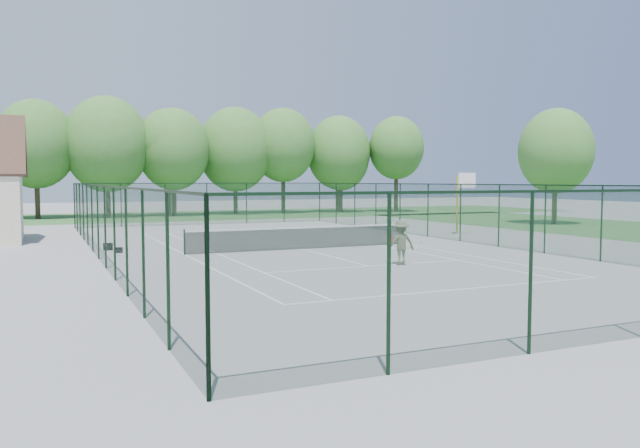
{
  "coord_description": "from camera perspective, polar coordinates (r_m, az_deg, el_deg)",
  "views": [
    {
      "loc": [
        -11.17,
        -26.71,
        3.2
      ],
      "look_at": [
        0.0,
        -2.0,
        1.3
      ],
      "focal_mm": 35.0,
      "sensor_mm": 36.0,
      "label": 1
    }
  ],
  "objects": [
    {
      "name": "sports_bag_a",
      "position": [
        30.18,
        -18.81,
        -1.98
      ],
      "size": [
        0.45,
        0.3,
        0.33
      ],
      "primitive_type": "cube",
      "rotation": [
        0.0,
        0.0,
        -0.12
      ],
      "color": "black",
      "rests_on": "ground"
    },
    {
      "name": "basketball_goal",
      "position": [
        37.95,
        12.91,
        2.95
      ],
      "size": [
        1.2,
        1.43,
        3.65
      ],
      "color": "gold",
      "rests_on": "ground"
    },
    {
      "name": "tree_line_far",
      "position": [
        57.87,
        -13.26,
        6.66
      ],
      "size": [
        39.4,
        6.4,
        9.7
      ],
      "color": "#443321",
      "rests_on": "ground"
    },
    {
      "name": "tennis_player",
      "position": [
        23.8,
        7.39,
        -1.7
      ],
      "size": [
        2.1,
        0.94,
        1.69
      ],
      "color": "#535841",
      "rests_on": "ground"
    },
    {
      "name": "tree_side",
      "position": [
        48.9,
        20.76,
        6.25
      ],
      "size": [
        5.34,
        5.34,
        8.46
      ],
      "color": "#443321",
      "rests_on": "ground"
    },
    {
      "name": "fence_enclosure",
      "position": [
        29.0,
        -1.63,
        0.76
      ],
      "size": [
        18.05,
        36.05,
        3.02
      ],
      "color": "#193E22",
      "rests_on": "ground"
    },
    {
      "name": "grass_side",
      "position": [
        46.8,
        24.49,
        -0.27
      ],
      "size": [
        14.0,
        40.0,
        0.01
      ],
      "primitive_type": "cube",
      "color": "#3A6F34",
      "rests_on": "ground"
    },
    {
      "name": "ground",
      "position": [
        29.13,
        -1.62,
        -2.3
      ],
      "size": [
        140.0,
        140.0,
        0.0
      ],
      "primitive_type": "plane",
      "color": "gray",
      "rests_on": "ground"
    },
    {
      "name": "court_lines",
      "position": [
        29.13,
        -1.62,
        -2.29
      ],
      "size": [
        11.05,
        23.85,
        0.01
      ],
      "color": "white",
      "rests_on": "ground"
    },
    {
      "name": "grass_far",
      "position": [
        57.89,
        -13.16,
        0.73
      ],
      "size": [
        80.0,
        16.0,
        0.01
      ],
      "primitive_type": "cube",
      "color": "#3A6F34",
      "rests_on": "ground"
    },
    {
      "name": "sports_bag_b",
      "position": [
        28.96,
        -17.92,
        -2.28
      ],
      "size": [
        0.36,
        0.28,
        0.25
      ],
      "primitive_type": "cube",
      "rotation": [
        0.0,
        0.0,
        -0.28
      ],
      "color": "black",
      "rests_on": "ground"
    },
    {
      "name": "tennis_net",
      "position": [
        29.07,
        -1.62,
        -1.17
      ],
      "size": [
        11.08,
        0.08,
        1.1
      ],
      "color": "black",
      "rests_on": "ground"
    }
  ]
}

